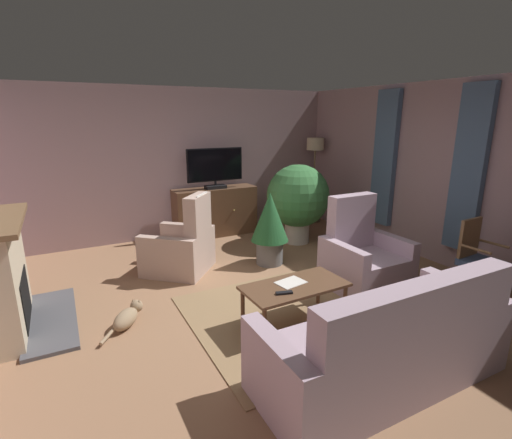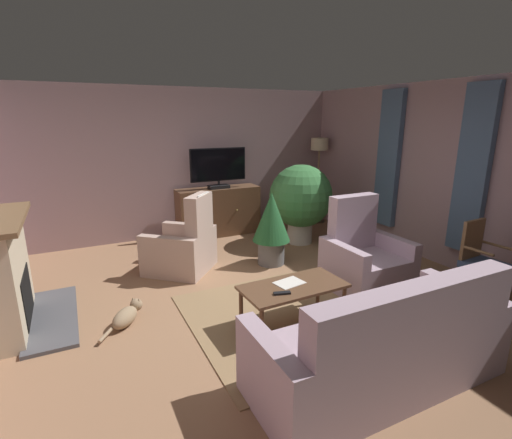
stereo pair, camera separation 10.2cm
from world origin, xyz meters
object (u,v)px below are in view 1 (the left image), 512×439
Objects in this scene: tv_remote at (284,293)px; television at (215,167)px; coffee_table at (295,289)px; potted_plant_small_fern_corner at (270,224)px; armchair_in_far_corner at (363,260)px; sofa_floral at (388,347)px; armchair_beside_cabinet at (182,248)px; cat at (127,317)px; side_chair_beside_plant at (478,257)px; folded_newspaper at (291,282)px; potted_plant_tall_palm_by_window at (347,213)px; tv_cabinet at (215,213)px; floor_lamp at (315,157)px; potted_plant_on_hearth_side at (298,198)px.

television is at bearing 94.69° from tv_remote.
potted_plant_small_fern_corner reaches higher than coffee_table.
sofa_floral is at bearing -127.03° from armchair_in_far_corner.
armchair_beside_cabinet reaches higher than cat.
side_chair_beside_plant is at bearing -11.89° from coffee_table.
folded_newspaper reaches higher than cat.
television reaches higher than sofa_floral.
armchair_in_far_corner is (1.15, 1.52, 0.02)m from sofa_floral.
television reaches higher than folded_newspaper.
tv_remote is 3.41m from potted_plant_tall_palm_by_window.
tv_remote is at bearing -78.62° from armchair_beside_cabinet.
side_chair_beside_plant is at bearing 17.05° from sofa_floral.
sofa_floral is at bearing -82.46° from coffee_table.
tv_remote is 2.14m from armchair_beside_cabinet.
coffee_table is (-0.44, -3.37, -0.02)m from tv_cabinet.
side_chair_beside_plant is at bearing -92.92° from potted_plant_tall_palm_by_window.
armchair_beside_cabinet is at bearing -178.89° from potted_plant_tall_palm_by_window.
tv_cabinet is 0.88× the size of floor_lamp.
coffee_table is 4.34m from floor_lamp.
tv_remote is (-0.65, -3.50, 0.04)m from tv_cabinet.
television is 2.51m from potted_plant_tall_palm_by_window.
tv_remote is 0.57× the size of folded_newspaper.
tv_remote is 3.02m from potted_plant_on_hearth_side.
potted_plant_small_fern_corner is 2.73m from floor_lamp.
folded_newspaper is 0.22× the size of potted_plant_on_hearth_side.
coffee_table is at bearing -90.51° from folded_newspaper.
armchair_beside_cabinet is (-0.78, 3.11, 0.00)m from sofa_floral.
tv_cabinet is 0.71× the size of sofa_floral.
tv_cabinet is 1.77m from armchair_beside_cabinet.
folded_newspaper is 2.00m from armchair_beside_cabinet.
coffee_table is 1.80m from cat.
cat is at bearing -154.35° from potted_plant_on_hearth_side.
floor_lamp is at bearing -0.07° from television.
potted_plant_small_fern_corner is 1.99× the size of cat.
tv_cabinet is at bearing 52.74° from armchair_beside_cabinet.
armchair_in_far_corner is 2.01m from potted_plant_tall_palm_by_window.
potted_plant_on_hearth_side is at bearing 82.50° from armchair_in_far_corner.
potted_plant_small_fern_corner is at bearing 80.44° from sofa_floral.
armchair_in_far_corner reaches higher than potted_plant_small_fern_corner.
sofa_floral is 2.27m from side_chair_beside_plant.
sofa_floral is 2.62m from cat.
armchair_beside_cabinet is (-1.07, -1.35, -0.94)m from television.
television is at bearing 137.60° from potted_plant_on_hearth_side.
television reaches higher than armchair_in_far_corner.
floor_lamp is (0.19, 1.29, 0.88)m from potted_plant_tall_palm_by_window.
sofa_floral is 2.25× the size of side_chair_beside_plant.
sofa_floral is 2.83m from potted_plant_small_fern_corner.
side_chair_beside_plant reaches higher than potted_plant_tall_palm_by_window.
tv_remote is 1.60m from armchair_in_far_corner.
tv_remote is at bearing -161.61° from armchair_in_far_corner.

